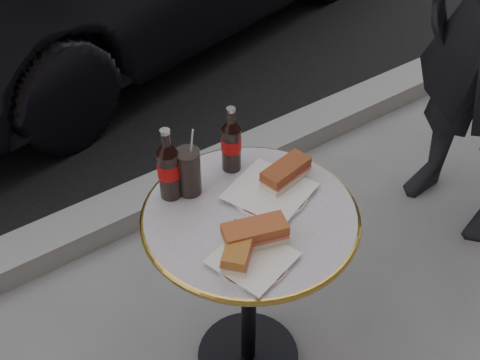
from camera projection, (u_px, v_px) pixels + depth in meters
ground at (248, 358)px, 2.17m from camera, size 80.00×80.00×0.00m
curb at (130, 208)px, 2.69m from camera, size 40.00×0.20×0.12m
bistro_table at (249, 295)px, 1.93m from camera, size 0.62×0.62×0.73m
plate_left at (253, 260)px, 1.55m from camera, size 0.21×0.21×0.01m
plate_right at (270, 193)px, 1.74m from camera, size 0.26×0.26×0.01m
sandwich_left_a at (239, 249)px, 1.54m from camera, size 0.16×0.15×0.05m
sandwich_left_b at (255, 234)px, 1.57m from camera, size 0.18×0.13×0.06m
sandwich_right at (286, 173)px, 1.76m from camera, size 0.17×0.10×0.05m
cola_bottle_left at (168, 164)px, 1.67m from camera, size 0.08×0.08×0.23m
cola_bottle_right at (231, 139)px, 1.77m from camera, size 0.07×0.07×0.22m
cola_glass at (189, 172)px, 1.71m from camera, size 0.09×0.09×0.15m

